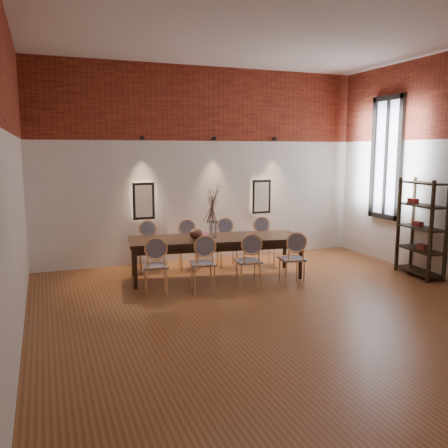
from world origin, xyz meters
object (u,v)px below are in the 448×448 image
object	(u,v)px
dining_table	(216,257)
chair_near_c	(248,261)
chair_far_d	(264,242)
shelving_rack	(421,228)
chair_far_a	(149,247)
chair_far_b	(189,245)
chair_near_a	(155,266)
bowl	(196,234)
chair_far_c	(227,243)
chair_near_d	(292,259)
chair_near_b	(203,263)
vase	(213,229)
book	(200,235)

from	to	relation	value
dining_table	chair_near_c	xyz separation A→B (m)	(0.28, -0.82, 0.09)
chair_far_d	shelving_rack	xyz separation A→B (m)	(2.31, -1.82, 0.43)
chair_far_d	chair_near_c	bearing A→B (deg)	63.53
shelving_rack	chair_far_d	bearing A→B (deg)	148.35
chair_far_a	chair_far_b	xyz separation A→B (m)	(0.77, -0.11, 0.00)
chair_near_a	shelving_rack	distance (m)	4.88
chair_far_a	bowl	xyz separation A→B (m)	(0.66, -0.93, 0.37)
chair_far_c	shelving_rack	distance (m)	3.65
shelving_rack	chair_near_d	bearing A→B (deg)	-179.69
chair_near_b	vase	bearing A→B (deg)	67.41
chair_far_d	vase	bearing A→B (deg)	32.40
chair_far_a	chair_far_d	size ratio (longest dim) A/B	1.00
chair_near_b	chair_far_d	world-z (taller)	same
chair_near_a	book	xyz separation A→B (m)	(1.02, 0.81, 0.30)
chair_near_a	bowl	xyz separation A→B (m)	(0.88, 0.61, 0.37)
chair_near_b	chair_far_d	xyz separation A→B (m)	(1.75, 1.33, 0.00)
chair_near_a	chair_near_c	size ratio (longest dim) A/B	1.00
chair_near_d	chair_near_a	bearing A→B (deg)	180.00
chair_far_c	chair_near_a	bearing A→B (deg)	45.12
chair_far_a	chair_far_d	xyz separation A→B (m)	(2.30, -0.32, 0.00)
chair_near_d	chair_far_c	xyz separation A→B (m)	(-0.55, 1.65, 0.00)
bowl	chair_far_c	bearing A→B (deg)	39.28
dining_table	chair_far_c	world-z (taller)	chair_far_c
chair_near_c	chair_near_d	size ratio (longest dim) A/B	1.00
chair_near_b	chair_far_b	size ratio (longest dim) A/B	1.00
chair_near_b	chair_far_c	size ratio (longest dim) A/B	1.00
chair_near_b	shelving_rack	bearing A→B (deg)	1.05
chair_near_d	chair_far_c	distance (m)	1.74
chair_far_d	book	bearing A→B (deg)	23.01
chair_far_b	vase	size ratio (longest dim) A/B	3.13
chair_far_d	chair_far_a	bearing A→B (deg)	0.00
chair_far_a	bowl	distance (m)	1.20
dining_table	chair_near_b	distance (m)	0.87
shelving_rack	vase	bearing A→B (deg)	168.04
chair_near_d	vase	distance (m)	1.51
chair_near_d	book	distance (m)	1.74
chair_near_d	chair_far_c	world-z (taller)	same
chair_far_a	chair_far_b	bearing A→B (deg)	180.00
vase	chair_near_c	bearing A→B (deg)	-67.91
chair_near_d	chair_far_b	xyz separation A→B (m)	(-1.32, 1.76, 0.00)
chair_far_a	chair_far_c	distance (m)	1.55
chair_far_b	chair_far_a	bearing A→B (deg)	-0.00
dining_table	book	bearing A→B (deg)	147.70
dining_table	chair_far_b	size ratio (longest dim) A/B	3.30
shelving_rack	dining_table	bearing A→B (deg)	167.86
chair_far_a	bowl	size ratio (longest dim) A/B	3.92
chair_near_a	shelving_rack	world-z (taller)	shelving_rack
chair_near_a	book	bearing A→B (deg)	46.71
chair_near_d	vase	size ratio (longest dim) A/B	3.13
book	chair_far_c	bearing A→B (deg)	34.79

